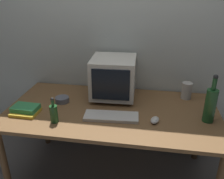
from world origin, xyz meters
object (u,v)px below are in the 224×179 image
at_px(book_stack, 26,110).
at_px(keyboard, 111,116).
at_px(bottle_tall, 210,104).
at_px(bottle_short, 54,113).
at_px(crt_monitor, 113,77).
at_px(cd_spindle, 62,100).
at_px(computer_mouse, 155,120).
at_px(metal_canister, 187,91).

bearing_deg(book_stack, keyboard, 3.39).
distance_m(bottle_tall, bottle_short, 1.16).
xyz_separation_m(crt_monitor, bottle_tall, (0.77, -0.29, -0.05)).
distance_m(bottle_short, cd_spindle, 0.34).
relative_size(computer_mouse, metal_canister, 0.67).
height_order(keyboard, cd_spindle, cd_spindle).
xyz_separation_m(crt_monitor, keyboard, (0.04, -0.37, -0.18)).
height_order(bottle_short, cd_spindle, bottle_short).
distance_m(book_stack, metal_canister, 1.39).
bearing_deg(metal_canister, keyboard, -143.56).
relative_size(computer_mouse, cd_spindle, 0.83).
relative_size(bottle_tall, metal_canister, 2.52).
xyz_separation_m(keyboard, computer_mouse, (0.33, -0.01, 0.01)).
bearing_deg(crt_monitor, bottle_short, -126.63).
distance_m(crt_monitor, book_stack, 0.78).
distance_m(computer_mouse, bottle_short, 0.76).
distance_m(crt_monitor, bottle_short, 0.63).
bearing_deg(cd_spindle, keyboard, -22.60).
bearing_deg(computer_mouse, book_stack, -163.07).
bearing_deg(bottle_short, crt_monitor, 53.37).
relative_size(bottle_tall, bottle_short, 1.84).
xyz_separation_m(crt_monitor, metal_canister, (0.65, 0.08, -0.12)).
height_order(keyboard, bottle_short, bottle_short).
distance_m(computer_mouse, metal_canister, 0.54).
bearing_deg(crt_monitor, bottle_tall, -20.76).
bearing_deg(crt_monitor, metal_canister, 7.31).
height_order(bottle_tall, cd_spindle, bottle_tall).
bearing_deg(bottle_tall, keyboard, -174.17).
xyz_separation_m(bottle_tall, book_stack, (-1.42, -0.12, -0.11)).
height_order(book_stack, cd_spindle, book_stack).
bearing_deg(keyboard, computer_mouse, -5.32).
bearing_deg(bottle_tall, metal_canister, 107.59).
bearing_deg(crt_monitor, keyboard, -83.47).
relative_size(keyboard, bottle_short, 2.05).
xyz_separation_m(bottle_tall, metal_canister, (-0.12, 0.38, -0.07)).
bearing_deg(cd_spindle, bottle_short, -79.59).
distance_m(crt_monitor, metal_canister, 0.67).
distance_m(keyboard, bottle_short, 0.44).
bearing_deg(bottle_tall, bottle_short, -169.86).
relative_size(keyboard, cd_spindle, 3.50).
height_order(crt_monitor, bottle_tall, bottle_tall).
bearing_deg(cd_spindle, metal_canister, 13.25).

